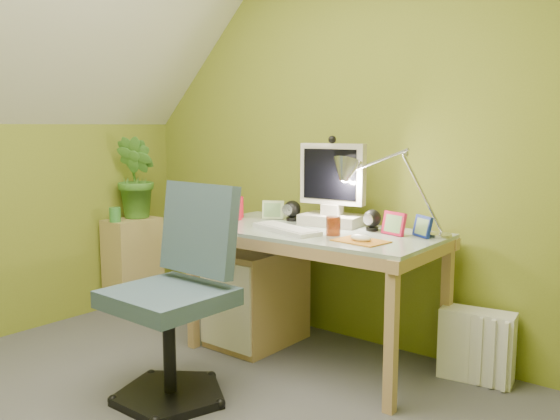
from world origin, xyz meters
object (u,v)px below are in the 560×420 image
Objects in this scene: desk_lamp at (406,173)px; task_chair at (168,293)px; radiator at (477,345)px; side_ledge at (133,264)px; potted_plant at (138,178)px; monitor at (333,181)px; desk at (313,295)px.

task_chair is (-0.68, -1.01, -0.53)m from desk_lamp.
side_ledge is at bearing 179.11° from radiator.
side_ledge is at bearing -110.39° from potted_plant.
monitor is 0.79× the size of side_ledge.
desk_lamp is at bearing 20.60° from desk.
monitor reaches higher than radiator.
side_ledge is at bearing -179.77° from desk.
monitor is at bearing 178.87° from radiator.
side_ledge is at bearing 149.85° from task_chair.
monitor reaches higher than potted_plant.
monitor is 0.45m from desk_lamp.
desk_lamp is 2.13m from side_ledge.
monitor is 0.48× the size of task_chair.
desk is at bearing 1.43° from side_ledge.
radiator is at bearing 18.38° from desk.
task_chair reaches higher than desk.
desk reaches higher than radiator.
desk_lamp reaches higher than potted_plant.
side_ledge is 1.11× the size of potted_plant.
monitor reaches higher than desk.
side_ledge is (-1.54, -0.22, -0.66)m from monitor.
task_chair is at bearing -141.89° from radiator.
monitor is at bearing 165.42° from desk_lamp.
monitor is at bearing 6.32° from potted_plant.
desk_lamp is 0.61× the size of task_chair.
desk_lamp is 1.75× the size of radiator.
potted_plant reaches higher than desk.
monitor is 0.88× the size of potted_plant.
radiator is at bearing -0.46° from monitor.
task_chair is at bearing -33.30° from potted_plant.
desk_lamp reaches higher than task_chair.
potted_plant reaches higher than radiator.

